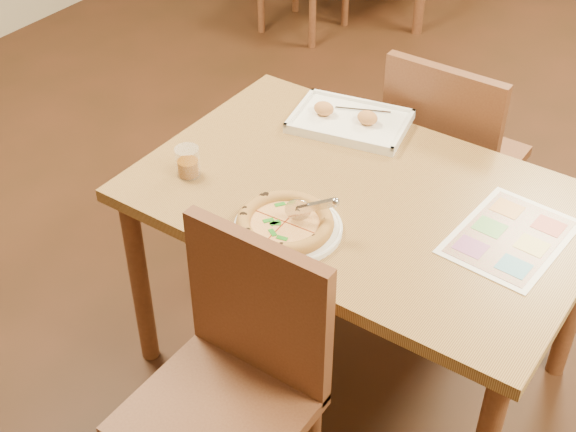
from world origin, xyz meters
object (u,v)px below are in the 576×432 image
Objects in this scene: chair_near at (238,360)px; pizza at (285,223)px; pizza_cutter at (311,207)px; glass_tumbler at (188,163)px; menu at (510,237)px; chair_far at (448,144)px; dining_table at (361,217)px; appetizer_tray at (349,121)px; plate at (288,228)px.

chair_near is 0.39m from pizza.
pizza_cutter is at bearing 95.01° from chair_near.
glass_tumbler is 0.94m from menu.
chair_near is 0.44m from pizza_cutter.
chair_far is 1.77× the size of pizza.
glass_tumbler is at bearing -156.22° from dining_table.
appetizer_tray is (-0.14, 0.57, -0.01)m from pizza.
pizza_cutter is (-0.03, -0.83, 0.23)m from chair_far.
chair_near is 1.20m from chair_far.
appetizer_tray is (-0.23, -0.30, 0.17)m from chair_far.
pizza_cutter is at bearing 87.72° from chair_far.
glass_tumbler is (-0.48, -0.81, 0.19)m from chair_far.
menu is (0.43, -0.55, 0.16)m from chair_far.
dining_table is at bearing -52.80° from appetizer_tray.
menu is (0.51, 0.32, -0.01)m from plate.
appetizer_tray reaches higher than plate.
chair_near is at bearing -90.00° from dining_table.
chair_near reaches higher than dining_table.
menu is (0.43, 0.06, 0.09)m from dining_table.
dining_table is 0.44m from menu.
chair_near is (0.00, -0.60, -0.07)m from dining_table.
plate is at bearing 84.46° from chair_far.
glass_tumbler reaches higher than pizza.
pizza_cutter is 0.55m from menu.
pizza is 2.93× the size of glass_tumbler.
pizza is at bearing -8.36° from glass_tumbler.
chair_near reaches higher than plate.
glass_tumbler reaches higher than dining_table.
chair_near is at bearing -112.61° from pizza_cutter.
chair_near reaches higher than pizza_cutter.
chair_near is at bearing 90.00° from chair_far.
pizza reaches higher than dining_table.
chair_near is 0.65m from glass_tumbler.
glass_tumbler is (-0.39, 0.05, 0.03)m from plate.
chair_far reaches higher than glass_tumbler.
appetizer_tray is (-0.23, 0.30, 0.10)m from dining_table.
plate is at bearing 62.26° from pizza.
chair_near is 0.39m from plate.
chair_near reaches higher than pizza.
appetizer_tray is (-0.19, 0.52, -0.07)m from pizza_cutter.
chair_far is (-0.00, 0.60, -0.07)m from dining_table.
pizza_cutter is (-0.03, -0.23, 0.17)m from dining_table.
plate is (-0.08, -0.86, 0.16)m from chair_far.
chair_near is 5.17× the size of glass_tumbler.
chair_near reaches higher than glass_tumbler.
pizza is (-0.09, -0.87, 0.18)m from chair_far.
appetizer_tray is at bearing 159.68° from menu.
chair_far is at bearing 53.25° from appetizer_tray.
chair_far is 0.71m from menu.
chair_far is 0.88m from plate.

